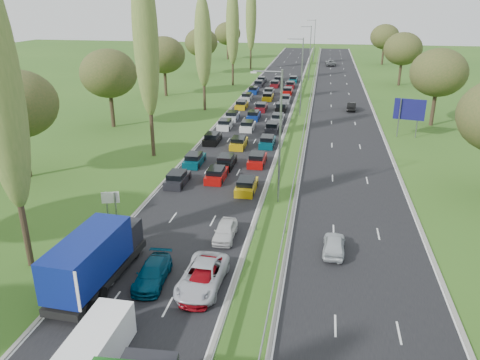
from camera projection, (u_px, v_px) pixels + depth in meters
The scene contains 21 objects.
ground at pixel (301, 112), 77.11m from camera, with size 260.00×260.00×0.00m, color #2F591B.
near_carriageway at pixel (262, 108), 80.51m from camera, with size 10.50×215.00×0.04m, color black.
far_carriageway at pixel (342, 111), 78.30m from camera, with size 10.50×215.00×0.04m, color black.
central_reservation at pixel (302, 106), 79.21m from camera, with size 2.36×215.00×0.32m.
lamp_columns at pixel (302, 78), 73.11m from camera, with size 0.18×140.18×12.00m.
poplar_row at pixel (183, 39), 64.39m from camera, with size 2.80×127.80×22.44m.
woodland_left at pixel (98, 77), 62.72m from camera, with size 8.00×166.00×11.10m.
woodland_right at pixel (453, 82), 58.91m from camera, with size 8.00×153.00×11.10m.
traffic_queue_fill at pixel (258, 112), 75.82m from camera, with size 9.11×69.26×0.80m.
near_car_2 at pixel (105, 264), 31.65m from camera, with size 2.21×4.79×1.33m, color silver.
near_car_7 at pixel (152, 273), 30.61m from camera, with size 1.85×4.56×1.32m, color #053A54.
near_car_10 at pixel (202, 276), 30.07m from camera, with size 2.57×5.58×1.55m, color silver.
near_car_11 at pixel (201, 283), 29.58m from camera, with size 1.87×4.61×1.34m, color maroon.
near_car_12 at pixel (225, 231), 36.25m from camera, with size 1.56×3.87×1.32m, color silver.
far_car_0 at pixel (334, 244), 34.22m from camera, with size 1.57×3.90×1.33m, color silver.
far_car_1 at pixel (351, 106), 78.25m from camera, with size 1.44×4.13×1.36m, color black.
far_car_2 at pixel (331, 63), 131.46m from camera, with size 2.60×5.64×1.57m, color slate.
blue_lorry at pixel (96, 257), 29.92m from camera, with size 2.55×9.18×3.88m.
white_van_rear at pixel (99, 343), 23.84m from camera, with size 2.03×5.18×2.08m.
info_sign at pixel (111, 200), 40.05m from camera, with size 1.46×0.55×2.10m.
direction_sign at pixel (409, 111), 62.03m from camera, with size 3.92×0.98×5.20m.
Camera 1 is at (7.97, 3.49, 17.43)m, focal length 35.00 mm.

